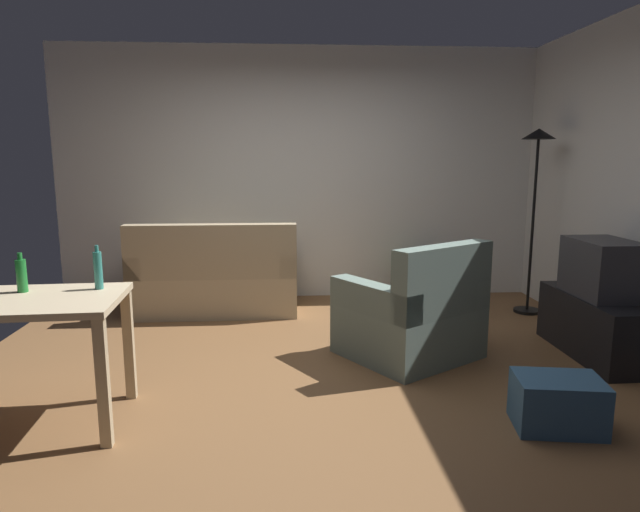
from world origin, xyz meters
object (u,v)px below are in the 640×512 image
(tv_stand, at_px, (597,326))
(bottle_tall, at_px, (98,270))
(couch, at_px, (216,281))
(storage_box, at_px, (558,403))
(armchair, at_px, (414,317))
(bottle_green, at_px, (22,275))
(torchiere_lamp, at_px, (536,171))
(tv, at_px, (603,268))
(potted_plant, at_px, (408,270))
(desk, at_px, (11,317))

(tv_stand, height_order, bottle_tall, bottle_tall)
(couch, relative_size, storage_box, 3.37)
(armchair, distance_m, storage_box, 1.33)
(couch, relative_size, tv_stand, 1.47)
(storage_box, relative_size, bottle_green, 2.05)
(couch, xyz_separation_m, torchiere_lamp, (3.13, -0.26, 1.10))
(tv, height_order, armchair, same)
(couch, bearing_deg, bottle_green, 69.07)
(tv_stand, xyz_separation_m, tv, (0.00, -0.00, 0.46))
(tv_stand, relative_size, storage_box, 2.29)
(couch, relative_size, armchair, 1.34)
(tv_stand, bearing_deg, armchair, 87.22)
(tv, distance_m, bottle_tall, 3.63)
(tv, bearing_deg, bottle_tall, 100.86)
(tv_stand, xyz_separation_m, torchiere_lamp, (0.00, 1.24, 1.17))
(couch, xyz_separation_m, potted_plant, (2.03, 0.31, 0.02))
(potted_plant, bearing_deg, storage_box, -85.82)
(potted_plant, bearing_deg, torchiere_lamp, -27.34)
(bottle_green, bearing_deg, couch, 69.07)
(armchair, bearing_deg, tv_stand, 144.60)
(tv, bearing_deg, potted_plant, 31.45)
(potted_plant, bearing_deg, armchair, -101.24)
(torchiere_lamp, xyz_separation_m, armchair, (-1.44, -1.17, -1.09))
(tv_stand, distance_m, desk, 4.10)
(couch, distance_m, armchair, 2.20)
(tv_stand, bearing_deg, couch, 64.51)
(storage_box, height_order, bottle_tall, bottle_tall)
(armchair, bearing_deg, bottle_tall, -12.98)
(torchiere_lamp, bearing_deg, desk, -152.00)
(bottle_green, bearing_deg, torchiere_lamp, 26.28)
(tv, relative_size, bottle_green, 2.57)
(tv_stand, bearing_deg, bottle_tall, 100.87)
(tv, height_order, bottle_green, bottle_green)
(bottle_green, bearing_deg, armchair, 17.50)
(armchair, relative_size, bottle_tall, 4.55)
(couch, height_order, storage_box, couch)
(couch, relative_size, tv, 2.69)
(desk, bearing_deg, couch, 67.33)
(desk, height_order, storage_box, desk)
(bottle_green, bearing_deg, bottle_tall, 6.23)
(torchiere_lamp, relative_size, desk, 1.47)
(tv_stand, height_order, storage_box, tv_stand)
(desk, xyz_separation_m, bottle_green, (0.01, 0.16, 0.21))
(desk, relative_size, bottle_tall, 4.63)
(couch, distance_m, desk, 2.55)
(tv, xyz_separation_m, potted_plant, (-1.10, 1.80, -0.37))
(tv, bearing_deg, tv_stand, 90.00)
(storage_box, bearing_deg, potted_plant, 94.18)
(tv, relative_size, desk, 0.49)
(torchiere_lamp, distance_m, desk, 4.58)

